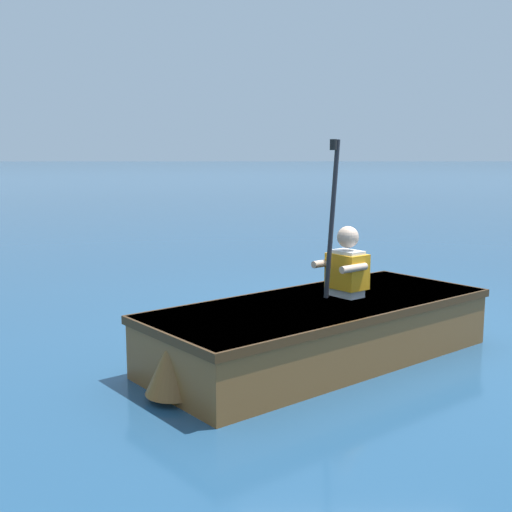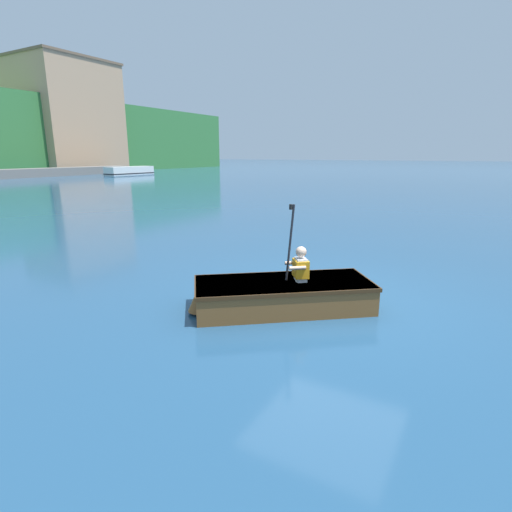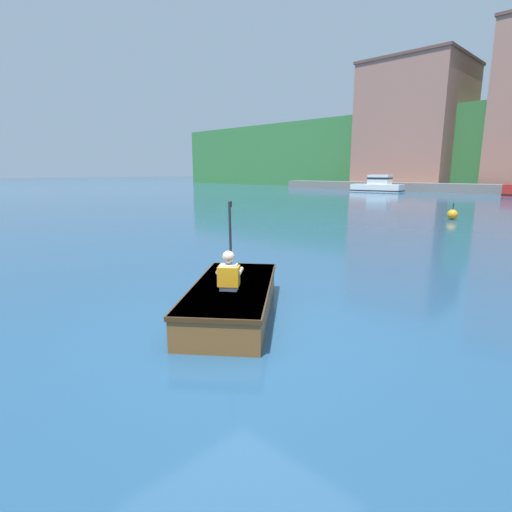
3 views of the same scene
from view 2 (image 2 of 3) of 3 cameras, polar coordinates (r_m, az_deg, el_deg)
The scene contains 5 objects.
ground_plane at distance 6.92m, azimuth 10.88°, elevation -6.25°, with size 300.00×300.00×0.00m, color navy.
waterfront_apartment_right at distance 61.74m, azimuth -25.37°, elevation 17.45°, with size 11.58×10.14×14.21m.
moored_boat_dock_center_far at distance 50.65m, azimuth -17.60°, elevation 11.52°, with size 6.13×2.10×0.96m.
rowboat_foreground at distance 6.37m, azimuth 3.50°, elevation -5.36°, with size 2.61×2.87×0.46m.
person_paddler at distance 6.30m, azimuth 6.31°, elevation -1.33°, with size 0.46×0.46×1.22m.
Camera 2 is at (-6.15, -2.06, 2.41)m, focal length 28.00 mm.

